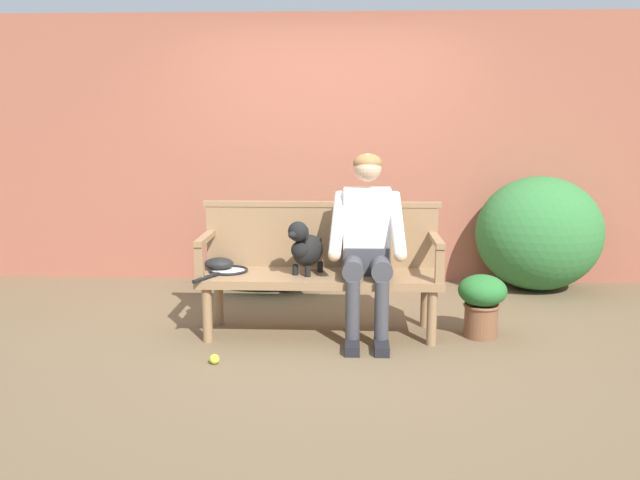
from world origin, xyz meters
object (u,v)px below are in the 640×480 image
at_px(tennis_racket, 226,271).
at_px(person_seated, 367,238).
at_px(dog_on_bench, 305,247).
at_px(potted_plant, 482,301).
at_px(baseball_glove, 219,264).
at_px(garden_bench, 320,281).
at_px(tennis_ball, 214,359).

bearing_deg(tennis_racket, person_seated, -1.59).
bearing_deg(dog_on_bench, person_seated, 1.32).
bearing_deg(potted_plant, person_seated, -179.57).
relative_size(tennis_racket, baseball_glove, 2.61).
distance_m(garden_bench, person_seated, 0.47).
relative_size(person_seated, tennis_racket, 2.31).
height_order(baseball_glove, potted_plant, baseball_glove).
distance_m(tennis_racket, potted_plant, 1.88).
bearing_deg(dog_on_bench, potted_plant, 0.74).
bearing_deg(garden_bench, person_seated, -3.04).
xyz_separation_m(person_seated, potted_plant, (0.84, 0.01, -0.46)).
relative_size(garden_bench, potted_plant, 3.78).
bearing_deg(garden_bench, tennis_racket, 179.12).
bearing_deg(potted_plant, garden_bench, 179.43).
bearing_deg(dog_on_bench, baseball_glove, 169.26).
xyz_separation_m(dog_on_bench, baseball_glove, (-0.66, 0.12, -0.16)).
height_order(garden_bench, baseball_glove, baseball_glove).
distance_m(person_seated, dog_on_bench, 0.45).
distance_m(person_seated, baseball_glove, 1.13).
bearing_deg(tennis_ball, baseball_glove, 97.93).
bearing_deg(potted_plant, dog_on_bench, -179.26).
bearing_deg(potted_plant, tennis_racket, 179.32).
relative_size(person_seated, tennis_ball, 20.13).
bearing_deg(dog_on_bench, tennis_ball, -132.25).
xyz_separation_m(garden_bench, dog_on_bench, (-0.11, -0.03, 0.26)).
height_order(garden_bench, tennis_racket, tennis_racket).
relative_size(baseball_glove, tennis_ball, 3.33).
relative_size(tennis_racket, tennis_ball, 8.71).
xyz_separation_m(garden_bench, person_seated, (0.34, -0.02, 0.33)).
bearing_deg(tennis_ball, person_seated, 31.87).
bearing_deg(tennis_racket, garden_bench, -0.88).
bearing_deg(person_seated, tennis_racket, 178.41).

